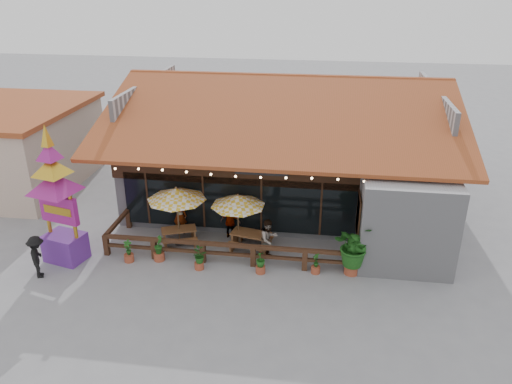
% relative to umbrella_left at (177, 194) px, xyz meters
% --- Properties ---
extents(ground, '(100.00, 100.00, 0.00)m').
position_rel_umbrella_left_xyz_m(ground, '(3.85, -0.82, -2.27)').
color(ground, gray).
rests_on(ground, ground).
extents(restaurant_building, '(15.50, 14.73, 6.09)m').
position_rel_umbrella_left_xyz_m(restaurant_building, '(4.11, 5.79, -0.07)').
color(restaurant_building, '#A9A8AD').
rests_on(restaurant_building, ground).
extents(patio_railing, '(10.00, 2.60, 0.92)m').
position_rel_umbrella_left_xyz_m(patio_railing, '(1.59, -1.09, -1.66)').
color(patio_railing, '#442A18').
rests_on(patio_railing, ground).
extents(neighbor_building, '(8.40, 8.40, 4.22)m').
position_rel_umbrella_left_xyz_m(neighbor_building, '(-11.15, 5.18, -0.14)').
color(neighbor_building, beige).
rests_on(neighbor_building, ground).
extents(umbrella_left, '(2.71, 2.71, 2.60)m').
position_rel_umbrella_left_xyz_m(umbrella_left, '(0.00, 0.00, 0.00)').
color(umbrella_left, brown).
rests_on(umbrella_left, ground).
extents(umbrella_right, '(2.89, 2.89, 2.39)m').
position_rel_umbrella_left_xyz_m(umbrella_right, '(2.51, 0.12, -0.18)').
color(umbrella_right, brown).
rests_on(umbrella_right, ground).
extents(picnic_table_left, '(1.78, 1.67, 0.69)m').
position_rel_umbrella_left_xyz_m(picnic_table_left, '(-0.01, -0.01, -1.81)').
color(picnic_table_left, brown).
rests_on(picnic_table_left, ground).
extents(picnic_table_right, '(1.86, 1.69, 0.77)m').
position_rel_umbrella_left_xyz_m(picnic_table_right, '(3.06, -0.08, -1.75)').
color(picnic_table_right, brown).
rests_on(picnic_table_right, ground).
extents(thai_sign_tower, '(2.68, 2.68, 5.99)m').
position_rel_umbrella_left_xyz_m(thai_sign_tower, '(-4.10, -1.89, 0.89)').
color(thai_sign_tower, '#5E268C').
rests_on(thai_sign_tower, ground).
extents(tropical_plant, '(1.81, 1.91, 2.07)m').
position_rel_umbrella_left_xyz_m(tropical_plant, '(7.13, -1.32, -1.09)').
color(tropical_plant, brown).
rests_on(tropical_plant, ground).
extents(diner_a, '(0.60, 0.40, 1.65)m').
position_rel_umbrella_left_xyz_m(diner_a, '(-0.22, 0.91, -1.45)').
color(diner_a, '#391E12').
rests_on(diner_a, ground).
extents(diner_b, '(1.04, 1.03, 1.69)m').
position_rel_umbrella_left_xyz_m(diner_b, '(3.86, -0.64, -1.42)').
color(diner_b, '#391E12').
rests_on(diner_b, ground).
extents(diner_c, '(0.90, 0.42, 1.49)m').
position_rel_umbrella_left_xyz_m(diner_c, '(2.04, 0.83, -1.52)').
color(diner_c, '#391E12').
rests_on(diner_c, ground).
extents(pedestrian, '(1.05, 1.25, 1.68)m').
position_rel_umbrella_left_xyz_m(pedestrian, '(-4.49, -3.18, -1.43)').
color(pedestrian, black).
rests_on(pedestrian, ground).
extents(planter_a, '(0.38, 0.38, 0.94)m').
position_rel_umbrella_left_xyz_m(planter_a, '(-1.58, -1.70, -1.87)').
color(planter_a, brown).
rests_on(planter_a, ground).
extents(planter_b, '(0.43, 0.45, 1.05)m').
position_rel_umbrella_left_xyz_m(planter_b, '(-0.42, -1.44, -1.80)').
color(planter_b, brown).
rests_on(planter_b, ground).
extents(planter_c, '(0.69, 0.66, 0.88)m').
position_rel_umbrella_left_xyz_m(planter_c, '(1.31, -1.84, -1.77)').
color(planter_c, brown).
rests_on(planter_c, ground).
extents(planter_d, '(0.48, 0.48, 0.91)m').
position_rel_umbrella_left_xyz_m(planter_d, '(3.69, -1.78, -1.83)').
color(planter_d, brown).
rests_on(planter_d, ground).
extents(planter_e, '(0.35, 0.35, 0.85)m').
position_rel_umbrella_left_xyz_m(planter_e, '(5.77, -1.48, -1.91)').
color(planter_e, brown).
rests_on(planter_e, ground).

